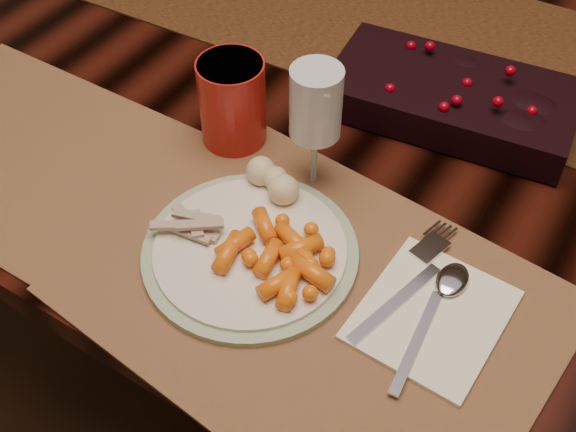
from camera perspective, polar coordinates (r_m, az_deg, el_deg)
The scene contains 15 objects.
floor at distance 1.58m, azimuth 5.47°, elevation -12.84°, with size 5.00×5.00×0.00m, color black.
dining_table at distance 1.27m, azimuth 6.67°, elevation -4.53°, with size 1.80×1.00×0.75m, color black.
table_runner at distance 1.14m, azimuth 10.06°, elevation 14.06°, with size 1.73×0.36×0.00m, color #3D2A0F.
centerpiece at distance 0.98m, azimuth 12.86°, elevation 9.46°, with size 0.32×0.16×0.06m, color black, non-canonical shape.
placemat_main at distance 0.77m, azimuth 2.04°, elevation -6.33°, with size 0.49×0.36×0.00m, color brown.
placemat_second at distance 0.98m, azimuth -20.01°, elevation 4.81°, with size 0.40×0.30×0.00m, color brown.
dinner_plate at distance 0.80m, azimuth -3.01°, elevation -2.82°, with size 0.24×0.24×0.01m, color white.
baby_carrots at distance 0.76m, azimuth -1.35°, elevation -3.45°, with size 0.11×0.09×0.02m, color orange, non-canonical shape.
mashed_potatoes at distance 0.83m, azimuth -1.58°, elevation 2.75°, with size 0.07×0.06×0.04m, color #C3BB91, non-canonical shape.
turkey_shreds at distance 0.81m, azimuth -7.77°, elevation -0.45°, with size 0.08×0.07×0.02m, color #AD9F97, non-canonical shape.
napkin at distance 0.76m, azimuth 11.31°, elevation -7.66°, with size 0.14×0.16×0.01m, color white.
fork at distance 0.77m, azimuth 9.16°, elevation -5.66°, with size 0.03×0.17×0.00m, color silver, non-canonical shape.
spoon at distance 0.75m, azimuth 11.01°, elevation -8.19°, with size 0.03×0.16×0.00m, color silver, non-canonical shape.
red_cup at distance 0.90m, azimuth -4.42°, elevation 8.97°, with size 0.08×0.08×0.11m, color #B11C16.
wine_glass at distance 0.83m, azimuth 2.14°, elevation 6.78°, with size 0.06×0.06×0.17m, color silver, non-canonical shape.
Camera 1 is at (0.28, -0.73, 1.38)m, focal length 45.00 mm.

